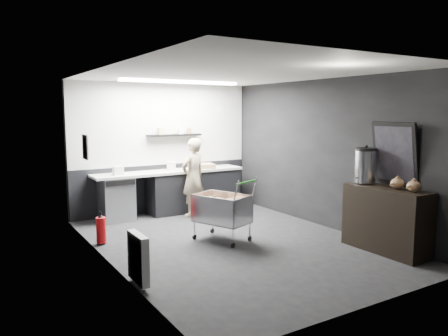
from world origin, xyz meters
TOP-DOWN VIEW (x-y plane):
  - floor at (0.00, 0.00)m, footprint 5.50×5.50m
  - ceiling at (0.00, 0.00)m, footprint 5.50×5.50m
  - wall_back at (0.00, 2.75)m, footprint 5.50×0.00m
  - wall_front at (0.00, -2.75)m, footprint 5.50×0.00m
  - wall_left at (-2.00, 0.00)m, footprint 0.00×5.50m
  - wall_right at (2.00, 0.00)m, footprint 0.00×5.50m
  - kitchen_wall_panel at (0.00, 2.73)m, footprint 3.95×0.02m
  - dado_panel at (0.00, 2.73)m, footprint 3.95×0.02m
  - floating_shelf at (0.20, 2.62)m, footprint 1.20×0.22m
  - wall_clock at (1.40, 2.72)m, footprint 0.20×0.03m
  - poster at (-1.98, 1.30)m, footprint 0.02×0.30m
  - poster_red_band at (-1.98, 1.30)m, footprint 0.02×0.22m
  - radiator at (-1.94, -0.90)m, footprint 0.10×0.50m
  - ceiling_strip at (0.00, 1.85)m, footprint 2.40×0.20m
  - prep_counter at (0.14, 2.42)m, footprint 3.20×0.61m
  - person at (0.30, 1.97)m, footprint 0.66×0.53m
  - shopping_cart at (-0.09, 0.21)m, footprint 0.88×1.14m
  - sideboard at (1.75, -1.55)m, footprint 0.56×1.31m
  - fire_extinguisher at (-1.85, 1.02)m, footprint 0.15×0.15m
  - cardboard_box at (0.71, 2.37)m, footprint 0.57×0.47m
  - pink_tub at (0.03, 2.42)m, footprint 0.18×0.18m
  - white_container at (-1.11, 2.37)m, footprint 0.19×0.15m

SIDE VIEW (x-z plane):
  - floor at x=0.00m, z-range 0.00..0.00m
  - fire_extinguisher at x=-1.85m, z-range -0.01..0.50m
  - radiator at x=-1.94m, z-range 0.05..0.65m
  - prep_counter at x=0.14m, z-range 0.01..0.91m
  - shopping_cart at x=-0.09m, z-range -0.02..1.01m
  - dado_panel at x=0.00m, z-range 0.00..1.00m
  - sideboard at x=1.75m, z-range -0.36..1.60m
  - person at x=0.30m, z-range 0.00..1.59m
  - cardboard_box at x=0.71m, z-range 0.90..1.00m
  - white_container at x=-1.11m, z-range 0.90..1.07m
  - pink_tub at x=0.03m, z-range 0.90..1.08m
  - wall_back at x=0.00m, z-range -1.40..4.10m
  - wall_front at x=0.00m, z-range -1.40..4.10m
  - wall_left at x=-2.00m, z-range -1.40..4.10m
  - wall_right at x=2.00m, z-range -1.40..4.10m
  - poster at x=-1.98m, z-range 1.35..1.75m
  - floating_shelf at x=0.20m, z-range 1.60..1.64m
  - poster_red_band at x=-1.98m, z-range 1.57..1.67m
  - kitchen_wall_panel at x=0.00m, z-range 1.00..2.70m
  - wall_clock at x=1.40m, z-range 2.05..2.25m
  - ceiling_strip at x=0.00m, z-range 2.65..2.69m
  - ceiling at x=0.00m, z-range 2.70..2.70m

